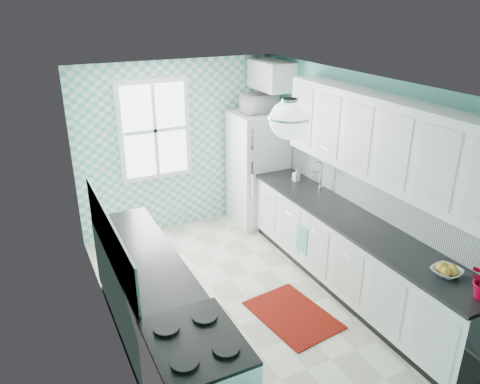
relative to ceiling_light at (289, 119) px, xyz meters
name	(u,v)px	position (x,y,z in m)	size (l,w,h in m)	color
floor	(246,298)	(0.00, 0.80, -2.33)	(3.00, 4.40, 0.02)	silver
ceiling	(247,83)	(0.00, 0.80, 0.19)	(3.00, 4.40, 0.02)	white
wall_back	(178,147)	(0.00, 3.01, -1.07)	(3.00, 0.02, 2.50)	#55A69D
wall_front	(391,317)	(0.00, -1.41, -1.07)	(3.00, 0.02, 2.50)	#55A69D
wall_left	(104,229)	(-1.51, 0.80, -1.07)	(0.02, 4.40, 2.50)	#55A69D
wall_right	(357,179)	(1.51, 0.80, -1.07)	(0.02, 4.40, 2.50)	#55A69D
accent_wall	(179,147)	(0.00, 2.99, -1.07)	(3.00, 0.01, 2.50)	#6CB6AE
window	(155,130)	(-0.35, 2.96, -0.77)	(1.04, 0.05, 1.44)	white
backsplash_right	(378,195)	(1.49, 0.40, -1.13)	(0.02, 3.60, 0.51)	white
backsplash_left	(109,237)	(-1.49, 0.73, -1.13)	(0.02, 2.15, 0.51)	white
upper_cabinets_right	(387,142)	(1.33, 0.20, -0.42)	(0.33, 3.20, 0.90)	white
upper_cabinet_fridge	(270,75)	(1.30, 2.63, -0.07)	(0.40, 0.74, 0.40)	white
ceiling_light	(289,119)	(0.00, 0.00, 0.00)	(0.34, 0.34, 0.35)	silver
base_cabinets_right	(352,257)	(1.20, 0.40, -1.87)	(0.60, 3.60, 0.90)	white
countertop_right	(354,221)	(1.19, 0.40, -1.40)	(0.63, 3.60, 0.04)	black
base_cabinets_left	(145,295)	(-1.20, 0.73, -1.87)	(0.60, 2.15, 0.90)	white
countertop_left	(143,255)	(-1.19, 0.73, -1.40)	(0.63, 2.15, 0.04)	black
fridge	(258,169)	(1.11, 2.58, -1.46)	(0.75, 0.75, 1.73)	silver
sink	(311,192)	(1.20, 1.31, -1.39)	(0.44, 0.37, 0.53)	silver
rug	(293,315)	(0.32, 0.26, -2.32)	(0.70, 1.00, 0.02)	maroon
dish_towel	(302,239)	(0.89, 0.98, -1.84)	(0.02, 0.24, 0.36)	#5F9F95
fruit_bowl	(447,272)	(1.20, -0.88, -1.35)	(0.26, 0.26, 0.06)	white
soap_bottle	(296,175)	(1.25, 1.74, -1.30)	(0.08, 0.08, 0.18)	#A5CAD2
microwave	(259,103)	(1.11, 2.58, -0.46)	(0.49, 0.33, 0.27)	white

